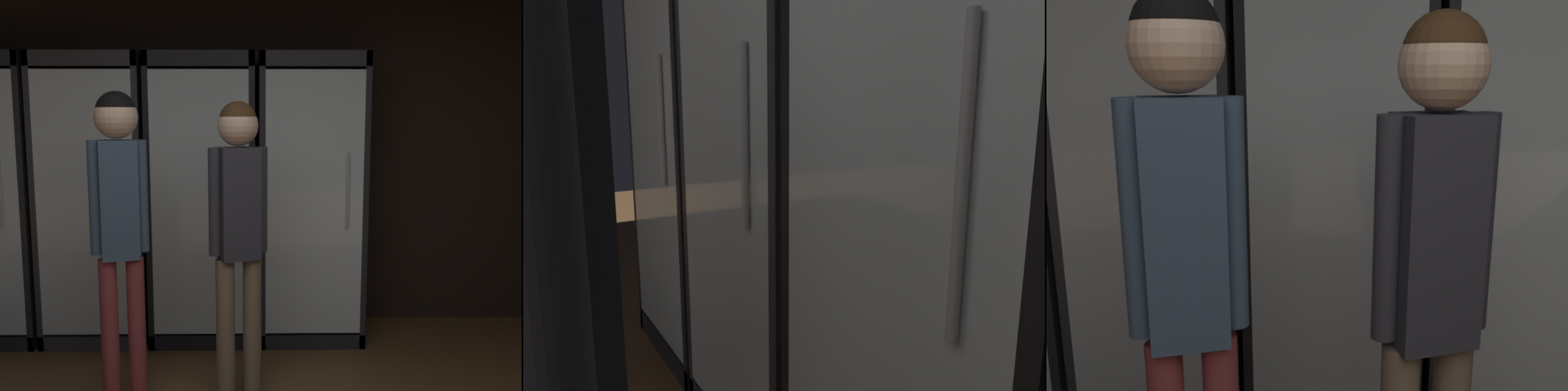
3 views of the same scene
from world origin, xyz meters
TOP-DOWN VIEW (x-y plane):
  - cooler_far_left at (-1.99, 2.73)m, footprint 0.72×0.62m
  - cooler_left at (-1.24, 2.73)m, footprint 0.72×0.62m
  - cooler_center at (-0.49, 2.73)m, footprint 0.72×0.62m
  - wine_crate_floor at (-1.88, 1.88)m, footprint 0.33×0.22m

SIDE VIEW (x-z plane):
  - wine_crate_floor at x=-1.88m, z-range 0.00..0.29m
  - cooler_left at x=-1.24m, z-range -0.02..1.98m
  - cooler_far_left at x=-1.99m, z-range -0.02..1.98m
  - cooler_center at x=-0.49m, z-range -0.02..1.98m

